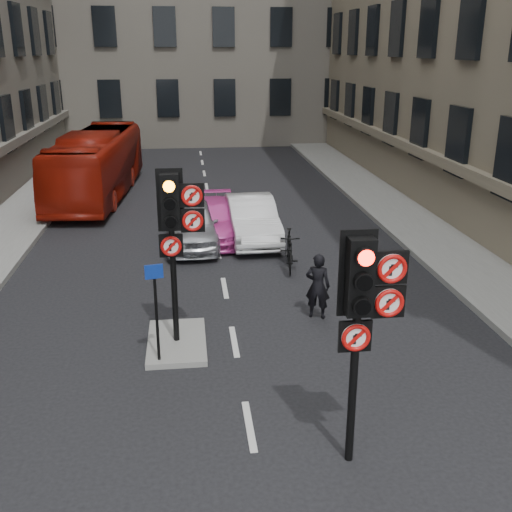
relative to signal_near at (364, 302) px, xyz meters
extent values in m
cube|color=gray|center=(5.71, 11.01, -2.50)|extent=(3.00, 50.00, 0.16)
cube|color=gray|center=(-2.69, 4.01, -2.52)|extent=(1.20, 2.00, 0.12)
cylinder|color=black|center=(-0.09, 0.01, -1.38)|extent=(0.12, 0.12, 2.40)
cube|color=black|center=(-0.09, 0.01, 0.37)|extent=(0.36, 0.28, 1.10)
cube|color=black|center=(-0.09, 0.14, 0.37)|extent=(0.52, 0.03, 1.25)
cylinder|color=#FF1407|center=(-0.09, -0.24, 0.72)|extent=(0.22, 0.01, 0.22)
cylinder|color=black|center=(-0.09, -0.24, 0.37)|extent=(0.22, 0.01, 0.22)
cylinder|color=black|center=(-0.09, -0.24, 0.02)|extent=(0.22, 0.01, 0.22)
cube|color=black|center=(0.33, -0.01, 0.49)|extent=(0.47, 0.05, 0.47)
cylinder|color=white|center=(0.33, -0.05, 0.49)|extent=(0.41, 0.02, 0.41)
torus|color=#BF0C0A|center=(0.33, -0.07, 0.49)|extent=(0.41, 0.06, 0.41)
cube|color=#BF0C0A|center=(0.33, -0.07, 0.49)|extent=(0.25, 0.01, 0.25)
cube|color=black|center=(0.33, -0.01, -0.01)|extent=(0.47, 0.05, 0.47)
cylinder|color=white|center=(0.33, -0.05, -0.01)|extent=(0.41, 0.02, 0.41)
torus|color=#BF0C0A|center=(0.33, -0.07, -0.01)|extent=(0.41, 0.06, 0.41)
cube|color=#BF0C0A|center=(0.33, -0.07, -0.01)|extent=(0.25, 0.01, 0.25)
cube|color=black|center=(-0.11, -0.01, -0.51)|extent=(0.47, 0.05, 0.47)
cylinder|color=white|center=(-0.11, -0.05, -0.51)|extent=(0.41, 0.02, 0.41)
torus|color=#BF0C0A|center=(-0.11, -0.07, -0.51)|extent=(0.41, 0.06, 0.41)
cube|color=#BF0C0A|center=(-0.11, -0.07, -0.51)|extent=(0.25, 0.01, 0.25)
cylinder|color=black|center=(-2.69, 4.01, -1.26)|extent=(0.12, 0.12, 2.40)
cube|color=black|center=(-2.69, 4.01, 0.49)|extent=(0.36, 0.28, 1.10)
cube|color=black|center=(-2.69, 4.14, 0.49)|extent=(0.52, 0.03, 1.25)
cylinder|color=orange|center=(-2.69, 3.76, 0.84)|extent=(0.22, 0.02, 0.22)
cylinder|color=black|center=(-2.69, 3.76, 0.49)|extent=(0.22, 0.02, 0.22)
cylinder|color=black|center=(-2.69, 3.76, 0.14)|extent=(0.22, 0.02, 0.22)
cube|color=black|center=(-2.27, 3.99, 0.61)|extent=(0.47, 0.05, 0.47)
cylinder|color=white|center=(-2.27, 3.95, 0.61)|extent=(0.41, 0.02, 0.41)
torus|color=#BF0C0A|center=(-2.27, 3.93, 0.61)|extent=(0.41, 0.06, 0.41)
cube|color=#BF0C0A|center=(-2.27, 3.93, 0.61)|extent=(0.25, 0.02, 0.25)
cube|color=black|center=(-2.27, 3.99, 0.11)|extent=(0.47, 0.05, 0.47)
cylinder|color=white|center=(-2.27, 3.95, 0.11)|extent=(0.41, 0.02, 0.41)
torus|color=#BF0C0A|center=(-2.27, 3.93, 0.11)|extent=(0.41, 0.06, 0.41)
cube|color=#BF0C0A|center=(-2.27, 3.93, 0.11)|extent=(0.25, 0.02, 0.25)
cube|color=black|center=(-2.71, 3.99, -0.39)|extent=(0.47, 0.05, 0.47)
cylinder|color=white|center=(-2.71, 3.95, -0.39)|extent=(0.41, 0.02, 0.41)
torus|color=#BF0C0A|center=(-2.71, 3.93, -0.39)|extent=(0.41, 0.06, 0.41)
cube|color=#BF0C0A|center=(-2.71, 3.93, -0.39)|extent=(0.25, 0.02, 0.25)
imported|color=#AFB2B7|center=(-2.25, 10.73, -1.90)|extent=(1.61, 3.98, 1.36)
imported|color=silver|center=(-0.34, 11.07, -1.90)|extent=(1.57, 4.21, 1.37)
imported|color=#E443AA|center=(-1.52, 11.41, -1.99)|extent=(1.66, 4.08, 1.18)
imported|color=maroon|center=(-5.99, 17.72, -1.24)|extent=(2.98, 9.81, 2.69)
imported|color=black|center=(0.40, 8.24, -2.04)|extent=(0.73, 1.85, 1.08)
imported|color=black|center=(0.50, 5.01, -1.81)|extent=(0.65, 0.54, 1.54)
cylinder|color=black|center=(-3.02, 3.21, -1.49)|extent=(0.06, 0.06, 1.94)
cube|color=navy|center=(-3.02, 3.16, -0.62)|extent=(0.34, 0.10, 0.27)
camera|label=1|loc=(-2.35, -7.29, 3.28)|focal=42.00mm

